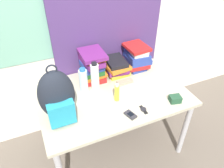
{
  "coord_description": "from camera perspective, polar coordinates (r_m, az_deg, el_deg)",
  "views": [
    {
      "loc": [
        -0.6,
        -0.95,
        1.96
      ],
      "look_at": [
        0.0,
        0.43,
        0.81
      ],
      "focal_mm": 35.0,
      "sensor_mm": 36.0,
      "label": 1
    }
  ],
  "objects": [
    {
      "name": "backpack",
      "position": [
        1.66,
        -14.15,
        -3.25
      ],
      "size": [
        0.27,
        0.25,
        0.47
      ],
      "color": "#1E232D",
      "rests_on": "desk"
    },
    {
      "name": "book_stack_left",
      "position": [
        2.06,
        -5.14,
        4.88
      ],
      "size": [
        0.23,
        0.29,
        0.29
      ],
      "color": "red",
      "rests_on": "desk"
    },
    {
      "name": "sports_bottle",
      "position": [
        1.93,
        -4.49,
        1.91
      ],
      "size": [
        0.07,
        0.07,
        0.28
      ],
      "color": "white",
      "rests_on": "desk"
    },
    {
      "name": "camera_pouch",
      "position": [
        1.93,
        16.16,
        -3.76
      ],
      "size": [
        0.11,
        0.09,
        0.06
      ],
      "color": "#234C33",
      "rests_on": "desk"
    },
    {
      "name": "curtain_blue",
      "position": [
        2.11,
        -0.98,
        17.89
      ],
      "size": [
        1.11,
        0.04,
        2.5
      ],
      "color": "#4C336B",
      "rests_on": "ground_plane"
    },
    {
      "name": "water_bottle",
      "position": [
        1.93,
        -7.49,
        0.93
      ],
      "size": [
        0.08,
        0.08,
        0.24
      ],
      "color": "silver",
      "rests_on": "desk"
    },
    {
      "name": "desk",
      "position": [
        2.0,
        0.0,
        -3.95
      ],
      "size": [
        1.31,
        0.86,
        0.71
      ],
      "color": "#B7B299",
      "rests_on": "ground_plane"
    },
    {
      "name": "book_stack_right",
      "position": [
        2.24,
        6.46,
        7.03
      ],
      "size": [
        0.25,
        0.27,
        0.25
      ],
      "color": "navy",
      "rests_on": "desk"
    },
    {
      "name": "sunscreen_bottle",
      "position": [
        1.83,
        1.24,
        -2.31
      ],
      "size": [
        0.04,
        0.04,
        0.17
      ],
      "color": "yellow",
      "rests_on": "desk"
    },
    {
      "name": "wristwatch",
      "position": [
        1.81,
        8.23,
        -6.62
      ],
      "size": [
        0.05,
        0.1,
        0.01
      ],
      "color": "black",
      "rests_on": "desk"
    },
    {
      "name": "wall_back",
      "position": [
        2.11,
        -6.01,
        17.66
      ],
      "size": [
        6.0,
        0.06,
        2.5
      ],
      "color": "silver",
      "rests_on": "ground_plane"
    },
    {
      "name": "book_stack_center",
      "position": [
        2.17,
        0.97,
        4.69
      ],
      "size": [
        0.24,
        0.31,
        0.16
      ],
      "color": "yellow",
      "rests_on": "desk"
    },
    {
      "name": "cell_phone",
      "position": [
        1.75,
        4.85,
        -8.03
      ],
      "size": [
        0.08,
        0.11,
        0.02
      ],
      "color": "#2D2D33",
      "rests_on": "desk"
    },
    {
      "name": "sunglasses_case",
      "position": [
        2.06,
        3.3,
        0.56
      ],
      "size": [
        0.15,
        0.06,
        0.04
      ],
      "color": "gray",
      "rests_on": "desk"
    }
  ]
}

